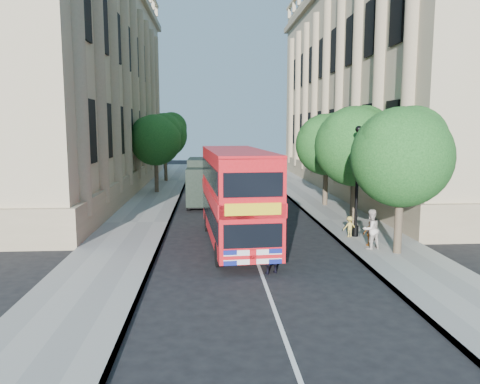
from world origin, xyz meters
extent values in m
plane|color=black|center=(0.00, 0.00, 0.00)|extent=(120.00, 120.00, 0.00)
cube|color=gray|center=(5.75, 10.00, 0.06)|extent=(3.50, 80.00, 0.12)
cube|color=gray|center=(-5.75, 10.00, 0.06)|extent=(3.50, 80.00, 0.12)
cube|color=tan|center=(13.80, 24.00, 9.00)|extent=(12.00, 38.00, 18.00)
cube|color=tan|center=(-13.80, 24.00, 9.00)|extent=(12.00, 38.00, 18.00)
cylinder|color=#473828|center=(5.80, 3.00, 1.43)|extent=(0.32, 0.32, 2.86)
sphere|color=#164318|center=(5.80, 3.00, 4.03)|extent=(4.00, 4.00, 4.00)
sphere|color=#164318|center=(6.40, 3.40, 4.68)|extent=(2.80, 2.80, 2.80)
sphere|color=#164318|center=(5.30, 2.70, 4.55)|extent=(2.60, 2.60, 2.60)
cylinder|color=#473828|center=(5.80, 9.00, 1.50)|extent=(0.32, 0.32, 2.99)
sphere|color=#164318|center=(5.80, 9.00, 4.22)|extent=(4.20, 4.20, 4.20)
sphere|color=#164318|center=(6.40, 9.40, 4.90)|extent=(2.94, 2.94, 2.94)
sphere|color=#164318|center=(5.30, 8.70, 4.76)|extent=(2.73, 2.73, 2.73)
cylinder|color=#473828|center=(5.80, 15.00, 1.45)|extent=(0.32, 0.32, 2.90)
sphere|color=#164318|center=(5.80, 15.00, 4.09)|extent=(4.00, 4.00, 4.00)
sphere|color=#164318|center=(6.40, 15.40, 4.75)|extent=(2.80, 2.80, 2.80)
sphere|color=#164318|center=(5.30, 14.70, 4.62)|extent=(2.60, 2.60, 2.60)
cylinder|color=#473828|center=(-6.00, 22.00, 1.50)|extent=(0.32, 0.32, 2.99)
sphere|color=#164318|center=(-6.00, 22.00, 4.22)|extent=(4.00, 4.00, 4.00)
sphere|color=#164318|center=(-5.40, 22.40, 4.90)|extent=(2.80, 2.80, 2.80)
sphere|color=#164318|center=(-6.50, 21.70, 4.76)|extent=(2.60, 2.60, 2.60)
cylinder|color=#473828|center=(-6.00, 30.00, 1.58)|extent=(0.32, 0.32, 3.17)
sphere|color=#164318|center=(-6.00, 30.00, 4.46)|extent=(4.20, 4.20, 4.20)
sphere|color=#164318|center=(-5.40, 30.40, 5.18)|extent=(2.94, 2.94, 2.94)
sphere|color=#164318|center=(-6.50, 29.70, 5.04)|extent=(2.73, 2.73, 2.73)
cylinder|color=black|center=(5.00, 6.00, 0.37)|extent=(0.30, 0.30, 0.50)
cylinder|color=black|center=(5.00, 6.00, 2.62)|extent=(0.14, 0.14, 5.00)
sphere|color=black|center=(5.00, 6.00, 5.12)|extent=(0.32, 0.32, 0.32)
cube|color=red|center=(-0.66, 5.17, 2.29)|extent=(3.00, 9.11, 3.73)
cube|color=black|center=(-0.66, 5.17, 1.46)|extent=(3.02, 8.55, 0.85)
cube|color=black|center=(-0.66, 5.17, 3.25)|extent=(3.02, 8.55, 0.85)
cube|color=yellow|center=(-0.34, 0.70, 2.41)|extent=(1.98, 0.22, 0.42)
cylinder|color=black|center=(-1.50, 1.94, 0.47)|extent=(0.33, 0.96, 0.94)
cylinder|color=black|center=(0.63, 2.09, 0.47)|extent=(0.33, 0.96, 0.94)
cylinder|color=black|center=(-1.94, 8.06, 0.47)|extent=(0.33, 0.96, 0.94)
cylinder|color=black|center=(0.18, 8.21, 0.47)|extent=(0.33, 0.96, 0.94)
cube|color=black|center=(-2.15, 14.14, 1.50)|extent=(2.25, 2.03, 2.33)
cube|color=black|center=(-2.17, 13.20, 1.78)|extent=(2.00, 0.13, 0.78)
cube|color=black|center=(-2.12, 16.59, 1.72)|extent=(2.27, 3.59, 2.78)
cube|color=black|center=(-2.13, 15.92, 0.39)|extent=(2.08, 5.36, 0.28)
cylinder|color=black|center=(-3.16, 14.05, 0.44)|extent=(0.26, 0.89, 0.89)
cylinder|color=black|center=(-1.15, 14.02, 0.44)|extent=(0.26, 0.89, 0.89)
cylinder|color=black|center=(-3.10, 17.72, 0.44)|extent=(0.26, 0.89, 0.89)
cylinder|color=black|center=(-1.10, 17.69, 0.44)|extent=(0.26, 0.89, 0.89)
imported|color=black|center=(0.34, 1.00, 0.90)|extent=(0.78, 0.66, 1.80)
imported|color=beige|center=(4.90, 3.67, 0.97)|extent=(1.01, 0.91, 1.69)
imported|color=orange|center=(5.07, 4.16, 0.67)|extent=(0.66, 0.34, 1.09)
imported|color=gold|center=(4.69, 5.89, 0.61)|extent=(0.67, 0.44, 0.97)
camera|label=1|loc=(-1.84, -15.11, 5.20)|focal=35.00mm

